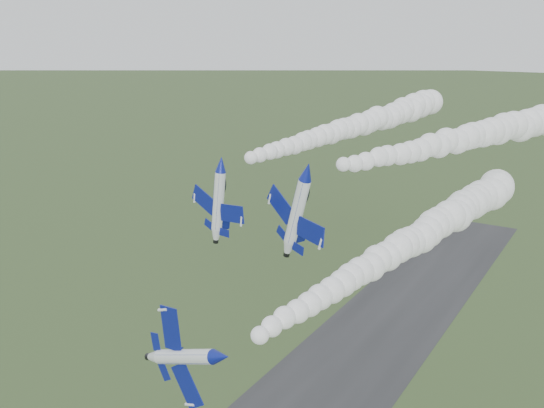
{
  "coord_description": "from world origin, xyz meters",
  "views": [
    {
      "loc": [
        41.35,
        -41.34,
        61.92
      ],
      "look_at": [
        4.7,
        18.63,
        41.84
      ],
      "focal_mm": 40.0,
      "sensor_mm": 36.0,
      "label": 1
    }
  ],
  "objects": [
    {
      "name": "jet_lead",
      "position": [
        12.44,
        -2.84,
        34.06
      ],
      "size": [
        4.78,
        12.3,
        9.55
      ],
      "rotation": [
        0.0,
        1.22,
        -0.14
      ],
      "color": "white"
    },
    {
      "name": "smoke_trail_jet_lead",
      "position": [
        18.63,
        28.4,
        36.56
      ],
      "size": [
        13.44,
        58.07,
        5.21
      ],
      "primitive_type": null,
      "rotation": [
        0.0,
        0.0,
        -0.14
      ],
      "color": "white"
    },
    {
      "name": "jet_pair_left",
      "position": [
        -3.99,
        20.15,
        45.49
      ],
      "size": [
        10.28,
        12.14,
        3.16
      ],
      "rotation": [
        0.0,
        0.13,
        -0.23
      ],
      "color": "white"
    },
    {
      "name": "smoke_trail_jet_pair_left",
      "position": [
        1.85,
        49.05,
        47.19
      ],
      "size": [
        16.58,
        52.48,
        4.7
      ],
      "primitive_type": null,
      "rotation": [
        0.0,
        0.0,
        -0.23
      ],
      "color": "white"
    },
    {
      "name": "jet_pair_right",
      "position": [
        8.99,
        19.27,
        46.25
      ],
      "size": [
        10.7,
        12.92,
        4.33
      ],
      "rotation": [
        0.0,
        0.32,
        -0.38
      ],
      "color": "white"
    },
    {
      "name": "smoke_trail_jet_pair_right",
      "position": [
        21.36,
        48.87,
        47.38
      ],
      "size": [
        26.35,
        55.34,
        5.26
      ],
      "primitive_type": null,
      "rotation": [
        0.0,
        0.0,
        -0.38
      ],
      "color": "white"
    }
  ]
}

